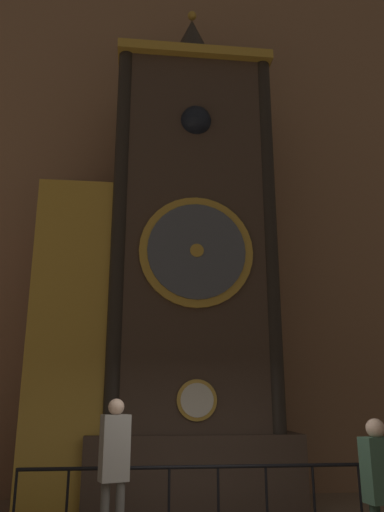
% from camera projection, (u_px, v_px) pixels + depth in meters
% --- Properties ---
extents(cathedral_back_wall, '(24.00, 0.32, 14.64)m').
position_uv_depth(cathedral_back_wall, '(178.00, 159.00, 11.86)').
color(cathedral_back_wall, '#936B4C').
rests_on(cathedral_back_wall, ground_plane).
extents(clock_tower, '(4.70, 1.76, 10.24)m').
position_uv_depth(clock_tower, '(171.00, 274.00, 9.52)').
color(clock_tower, '#423328').
rests_on(clock_tower, ground_plane).
extents(railing_fence, '(5.37, 0.05, 0.98)m').
position_uv_depth(railing_fence, '(218.00, 499.00, 6.71)').
color(railing_fence, black).
rests_on(railing_fence, ground_plane).
extents(visitor_near, '(0.39, 0.32, 1.85)m').
position_uv_depth(visitor_near, '(114.00, 461.00, 6.10)').
color(visitor_near, '#58554F').
rests_on(visitor_near, ground_plane).
extents(visitor_far, '(0.37, 0.28, 1.64)m').
position_uv_depth(visitor_far, '(380.00, 483.00, 5.33)').
color(visitor_far, '#213427').
rests_on(visitor_far, ground_plane).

